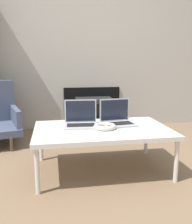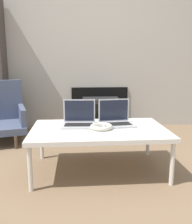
# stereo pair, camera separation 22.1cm
# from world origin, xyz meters

# --- Properties ---
(ground_plane) EXTENTS (14.00, 14.00, 0.00)m
(ground_plane) POSITION_xyz_m (0.00, 0.00, 0.00)
(ground_plane) COLOR #7A6047
(wall_back) EXTENTS (7.00, 0.08, 2.60)m
(wall_back) POSITION_xyz_m (0.00, 1.99, 1.29)
(wall_back) COLOR #ADA89E
(wall_back) RESTS_ON ground_plane
(table) EXTENTS (1.18, 0.74, 0.39)m
(table) POSITION_xyz_m (0.00, 0.38, 0.37)
(table) COLOR silver
(table) RESTS_ON ground_plane
(laptop_left) EXTENTS (0.31, 0.26, 0.23)m
(laptop_left) POSITION_xyz_m (-0.17, 0.50, 0.44)
(laptop_left) COLOR #B2B2B7
(laptop_left) RESTS_ON table
(laptop_right) EXTENTS (0.33, 0.27, 0.23)m
(laptop_right) POSITION_xyz_m (0.17, 0.50, 0.44)
(laptop_right) COLOR #B2B2B7
(laptop_right) RESTS_ON table
(headphones) EXTENTS (0.20, 0.20, 0.04)m
(headphones) POSITION_xyz_m (0.02, 0.35, 0.41)
(headphones) COLOR beige
(headphones) RESTS_ON table
(phone) EXTENTS (0.06, 0.12, 0.01)m
(phone) POSITION_xyz_m (0.17, 0.24, 0.40)
(phone) COLOR silver
(phone) RESTS_ON table
(tv) EXTENTS (0.51, 0.40, 0.47)m
(tv) POSITION_xyz_m (0.16, 1.74, 0.23)
(tv) COLOR black
(tv) RESTS_ON ground_plane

